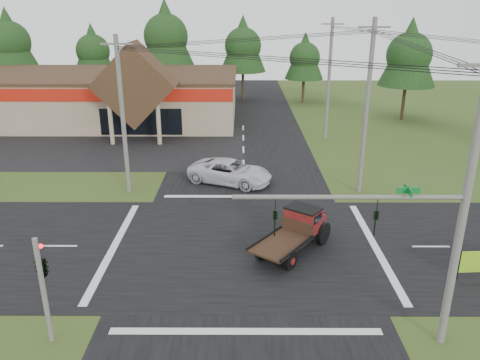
{
  "coord_description": "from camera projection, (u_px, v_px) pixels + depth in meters",
  "views": [
    {
      "loc": [
        -0.17,
        -22.24,
        12.12
      ],
      "look_at": [
        -0.26,
        4.35,
        2.2
      ],
      "focal_mm": 35.0,
      "sensor_mm": 36.0,
      "label": 1
    }
  ],
  "objects": [
    {
      "name": "utility_pole_nw",
      "position": [
        123.0,
        115.0,
        30.71
      ],
      "size": [
        2.0,
        0.3,
        10.5
      ],
      "color": "#595651",
      "rests_on": "ground"
    },
    {
      "name": "parking_apron",
      "position": [
        91.0,
        146.0,
        42.92
      ],
      "size": [
        28.0,
        14.0,
        0.02
      ],
      "primitive_type": "cube",
      "color": "black",
      "rests_on": "ground"
    },
    {
      "name": "traffic_signal_corner",
      "position": [
        40.0,
        258.0,
        17.01
      ],
      "size": [
        0.53,
        2.48,
        4.4
      ],
      "color": "#595651",
      "rests_on": "ground"
    },
    {
      "name": "road_ew",
      "position": [
        245.0,
        246.0,
        25.07
      ],
      "size": [
        120.0,
        12.0,
        0.02
      ],
      "primitive_type": "cube",
      "color": "black",
      "rests_on": "ground"
    },
    {
      "name": "tree_row_a",
      "position": [
        9.0,
        40.0,
        59.84
      ],
      "size": [
        6.72,
        6.72,
        12.12
      ],
      "color": "#332316",
      "rests_on": "ground"
    },
    {
      "name": "ground",
      "position": [
        245.0,
        247.0,
        25.07
      ],
      "size": [
        120.0,
        120.0,
        0.0
      ],
      "primitive_type": "plane",
      "color": "#374A1A",
      "rests_on": "ground"
    },
    {
      "name": "antique_flatbed_truck",
      "position": [
        292.0,
        233.0,
        24.17
      ],
      "size": [
        4.78,
        5.43,
        2.21
      ],
      "primitive_type": null,
      "rotation": [
        0.0,
        0.0,
        -0.64
      ],
      "color": "#510B15",
      "rests_on": "ground"
    },
    {
      "name": "tree_row_d",
      "position": [
        243.0,
        44.0,
        61.85
      ],
      "size": [
        6.16,
        6.16,
        11.11
      ],
      "color": "#332316",
      "rests_on": "ground"
    },
    {
      "name": "tree_row_e",
      "position": [
        305.0,
        56.0,
        60.42
      ],
      "size": [
        5.04,
        5.04,
        9.09
      ],
      "color": "#332316",
      "rests_on": "ground"
    },
    {
      "name": "utility_pole_ne",
      "position": [
        367.0,
        108.0,
        30.49
      ],
      "size": [
        2.0,
        0.3,
        11.5
      ],
      "color": "#595651",
      "rests_on": "ground"
    },
    {
      "name": "tree_row_b",
      "position": [
        93.0,
        49.0,
        62.15
      ],
      "size": [
        5.6,
        5.6,
        10.1
      ],
      "color": "#332316",
      "rests_on": "ground"
    },
    {
      "name": "tree_row_c",
      "position": [
        166.0,
        34.0,
        60.47
      ],
      "size": [
        7.28,
        7.28,
        13.13
      ],
      "color": "#332316",
      "rests_on": "ground"
    },
    {
      "name": "traffic_signal_mast",
      "position": [
        411.0,
        238.0,
        16.48
      ],
      "size": [
        8.12,
        0.24,
        7.0
      ],
      "color": "#595651",
      "rests_on": "ground"
    },
    {
      "name": "utility_pole_n",
      "position": [
        329.0,
        79.0,
        43.66
      ],
      "size": [
        2.0,
        0.3,
        11.2
      ],
      "color": "#595651",
      "rests_on": "ground"
    },
    {
      "name": "road_ns",
      "position": [
        245.0,
        246.0,
        25.07
      ],
      "size": [
        12.0,
        120.0,
        0.02
      ],
      "primitive_type": "cube",
      "color": "black",
      "rests_on": "ground"
    },
    {
      "name": "tree_side_ne",
      "position": [
        409.0,
        53.0,
        50.55
      ],
      "size": [
        6.16,
        6.16,
        11.11
      ],
      "color": "#332316",
      "rests_on": "ground"
    },
    {
      "name": "utility_pole_nr",
      "position": [
        464.0,
        207.0,
        16.05
      ],
      "size": [
        2.0,
        0.3,
        11.0
      ],
      "color": "#595651",
      "rests_on": "ground"
    },
    {
      "name": "cvs_building",
      "position": [
        102.0,
        96.0,
        51.86
      ],
      "size": [
        30.4,
        18.2,
        9.19
      ],
      "color": "gray",
      "rests_on": "ground"
    },
    {
      "name": "white_pickup",
      "position": [
        230.0,
        172.0,
        33.88
      ],
      "size": [
        6.68,
        4.92,
        1.69
      ],
      "primitive_type": "imported",
      "rotation": [
        0.0,
        0.0,
        1.18
      ],
      "color": "silver",
      "rests_on": "ground"
    }
  ]
}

